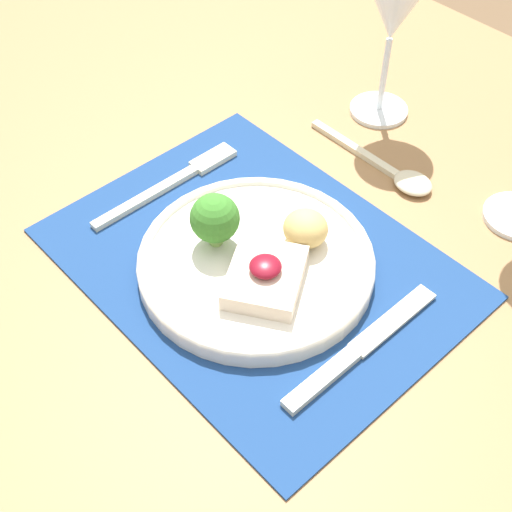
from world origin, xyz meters
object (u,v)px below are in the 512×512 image
Objects in this scene: fork at (176,180)px; knife at (352,354)px; wine_glass_far at (395,6)px; dinner_plate at (256,258)px; spoon at (396,173)px.

fork is 1.00× the size of knife.
wine_glass_far is at bearing 125.44° from knife.
dinner_plate is 0.22m from spoon.
dinner_plate reaches higher than knife.
spoon is 0.19m from wine_glass_far.
fork is at bearing -103.50° from wine_glass_far.
dinner_plate is 1.34× the size of spoon.
fork is at bearing -125.33° from spoon.
spoon is (-0.14, 0.23, -0.00)m from knife.
knife is 0.27m from spoon.
dinner_plate is 1.23× the size of fork.
knife is at bearing -8.04° from fork.
spoon is at bearing 119.32° from knife.
wine_glass_far reaches higher than knife.
fork is 0.32m from wine_glass_far.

